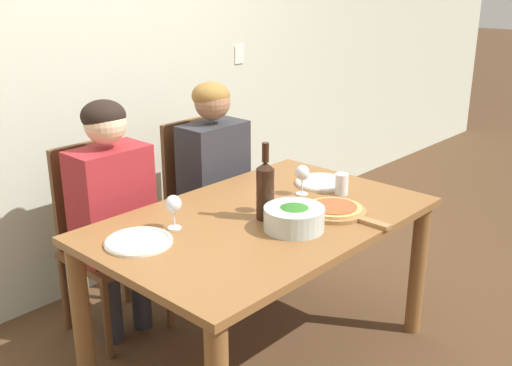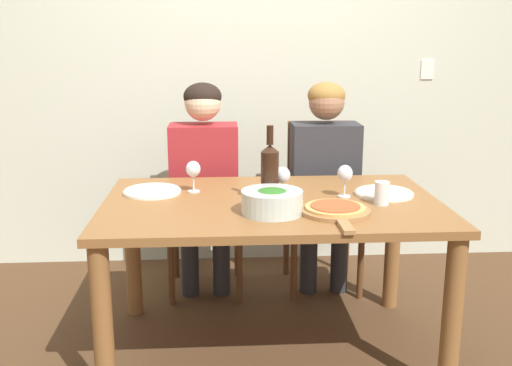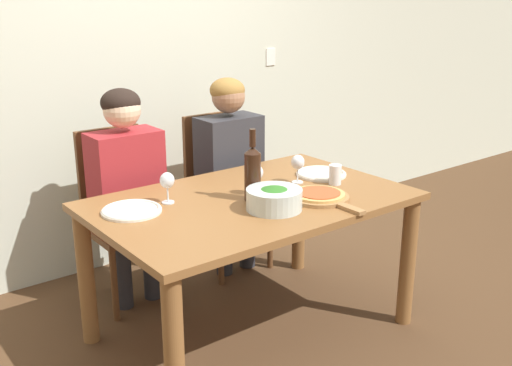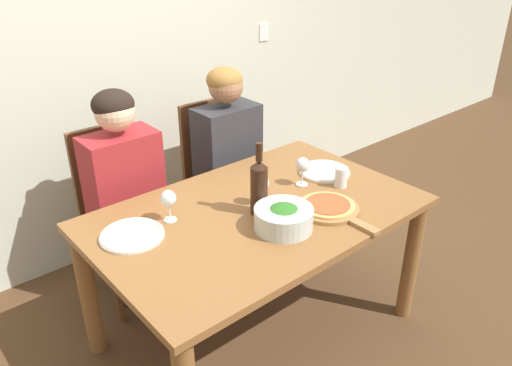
{
  "view_description": "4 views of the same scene",
  "coord_description": "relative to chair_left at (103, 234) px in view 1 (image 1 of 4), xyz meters",
  "views": [
    {
      "loc": [
        -1.85,
        -1.66,
        1.75
      ],
      "look_at": [
        0.06,
        0.1,
        0.85
      ],
      "focal_mm": 42.0,
      "sensor_mm": 36.0,
      "label": 1
    },
    {
      "loc": [
        -0.23,
        -2.6,
        1.46
      ],
      "look_at": [
        -0.06,
        0.15,
        0.78
      ],
      "focal_mm": 42.0,
      "sensor_mm": 36.0,
      "label": 2
    },
    {
      "loc": [
        -1.67,
        -2.19,
        1.68
      ],
      "look_at": [
        0.01,
        -0.02,
        0.81
      ],
      "focal_mm": 42.0,
      "sensor_mm": 36.0,
      "label": 3
    },
    {
      "loc": [
        -1.31,
        -1.53,
        1.9
      ],
      "look_at": [
        -0.03,
        -0.03,
        0.89
      ],
      "focal_mm": 35.0,
      "sensor_mm": 36.0,
      "label": 4
    }
  ],
  "objects": [
    {
      "name": "wine_glass_centre",
      "position": [
        0.37,
        -0.77,
        0.33
      ],
      "size": [
        0.07,
        0.07,
        0.15
      ],
      "color": "silver",
      "rests_on": "dining_table"
    },
    {
      "name": "dinner_plate_left",
      "position": [
        -0.23,
        -0.63,
        0.24
      ],
      "size": [
        0.27,
        0.27,
        0.02
      ],
      "color": "silver",
      "rests_on": "dining_table"
    },
    {
      "name": "person_woman",
      "position": [
        -0.0,
        -0.12,
        0.22
      ],
      "size": [
        0.47,
        0.51,
        1.21
      ],
      "color": "#28282D",
      "rests_on": "ground"
    },
    {
      "name": "chair_right",
      "position": [
        0.69,
        0.0,
        0.0
      ],
      "size": [
        0.42,
        0.42,
        0.97
      ],
      "color": "brown",
      "rests_on": "ground"
    },
    {
      "name": "chair_left",
      "position": [
        0.0,
        0.0,
        0.0
      ],
      "size": [
        0.42,
        0.42,
        0.97
      ],
      "color": "brown",
      "rests_on": "ground"
    },
    {
      "name": "dinner_plate_right",
      "position": [
        0.86,
        -0.73,
        0.24
      ],
      "size": [
        0.27,
        0.27,
        0.02
      ],
      "color": "silver",
      "rests_on": "dining_table"
    },
    {
      "name": "water_tumbler",
      "position": [
        0.8,
        -0.89,
        0.28
      ],
      "size": [
        0.07,
        0.07,
        0.1
      ],
      "color": "silver",
      "rests_on": "dining_table"
    },
    {
      "name": "back_wall",
      "position": [
        0.32,
        0.44,
        0.84
      ],
      "size": [
        10.0,
        0.06,
        2.7
      ],
      "color": "beige",
      "rests_on": "ground"
    },
    {
      "name": "person_man",
      "position": [
        0.69,
        -0.12,
        0.22
      ],
      "size": [
        0.47,
        0.51,
        1.21
      ],
      "color": "#28282D",
      "rests_on": "ground"
    },
    {
      "name": "wine_glass_left",
      "position": [
        -0.04,
        -0.62,
        0.33
      ],
      "size": [
        0.07,
        0.07,
        0.15
      ],
      "color": "silver",
      "rests_on": "dining_table"
    },
    {
      "name": "wine_glass_right",
      "position": [
        0.66,
        -0.75,
        0.33
      ],
      "size": [
        0.07,
        0.07,
        0.15
      ],
      "color": "silver",
      "rests_on": "dining_table"
    },
    {
      "name": "pizza_on_board",
      "position": [
        0.57,
        -1.02,
        0.24
      ],
      "size": [
        0.29,
        0.43,
        0.04
      ],
      "color": "#9E7042",
      "rests_on": "dining_table"
    },
    {
      "name": "wine_bottle",
      "position": [
        0.31,
        -0.83,
        0.36
      ],
      "size": [
        0.08,
        0.08,
        0.35
      ],
      "color": "black",
      "rests_on": "dining_table"
    },
    {
      "name": "dining_table",
      "position": [
        0.32,
        -0.8,
        0.11
      ],
      "size": [
        1.52,
        0.97,
        0.73
      ],
      "color": "brown",
      "rests_on": "ground"
    },
    {
      "name": "broccoli_bowl",
      "position": [
        0.3,
        -1.0,
        0.28
      ],
      "size": [
        0.26,
        0.26,
        0.11
      ],
      "color": "silver",
      "rests_on": "dining_table"
    },
    {
      "name": "ground_plane",
      "position": [
        0.32,
        -0.8,
        -0.51
      ],
      "size": [
        40.0,
        40.0,
        0.0
      ],
      "primitive_type": "plane",
      "color": "#4C331E"
    }
  ]
}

